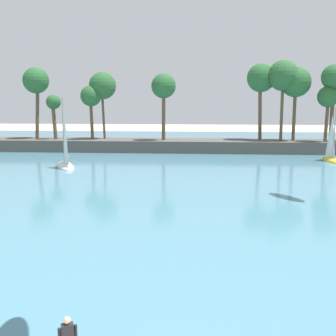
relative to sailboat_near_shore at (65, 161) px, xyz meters
The scene contains 4 objects.
sea 17.37m from the sailboat_near_shore, 38.20° to the left, with size 220.00×90.80×0.06m, color teal.
palm_headland 22.34m from the sailboat_near_shore, 47.27° to the left, with size 83.15×6.31×13.44m.
sailboat_near_shore is the anchor object (origin of this frame).
sailboat_far_left 32.96m from the sailboat_near_shore, 12.75° to the left, with size 1.90×5.13×7.29m.
Camera 1 is at (1.57, -2.21, 7.68)m, focal length 43.67 mm.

